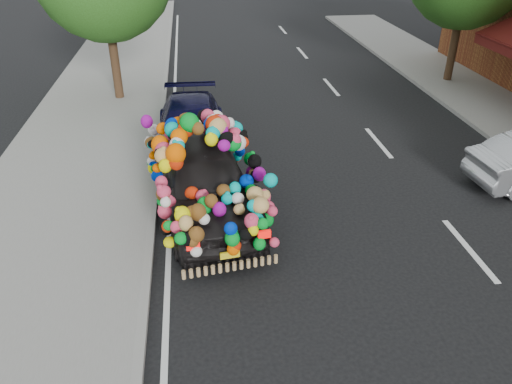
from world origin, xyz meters
TOP-DOWN VIEW (x-y plane):
  - ground at (0.00, 0.00)m, footprint 100.00×100.00m
  - sidewalk at (-4.30, 0.00)m, footprint 4.00×60.00m
  - kerb at (-2.35, 0.00)m, footprint 0.15×60.00m
  - lane_markings at (3.60, 0.00)m, footprint 6.00×50.00m
  - plush_art_car at (-1.24, 2.00)m, footprint 2.80×4.91m
  - navy_sedan at (-1.47, 5.20)m, footprint 1.83×4.33m

SIDE VIEW (x-z plane):
  - ground at x=0.00m, z-range 0.00..0.00m
  - lane_markings at x=3.60m, z-range 0.00..0.01m
  - sidewalk at x=-4.30m, z-range 0.00..0.12m
  - kerb at x=-2.35m, z-range 0.00..0.13m
  - navy_sedan at x=-1.47m, z-range 0.00..1.25m
  - plush_art_car at x=-1.24m, z-range 0.03..2.19m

